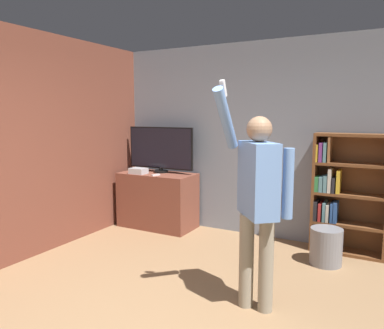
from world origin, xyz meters
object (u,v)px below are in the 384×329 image
object	(u,v)px
bookshelf	(342,196)
waste_bin	(326,246)
person	(257,194)
television	(161,149)
game_console	(138,171)

from	to	relation	value
bookshelf	waste_bin	bearing A→B (deg)	-99.80
person	waste_bin	bearing A→B (deg)	124.18
television	person	xyz separation A→B (m)	(2.11, -1.73, -0.15)
television	bookshelf	world-z (taller)	television
television	person	distance (m)	2.73
game_console	person	distance (m)	2.76
game_console	person	size ratio (longest dim) A/B	0.12
bookshelf	person	size ratio (longest dim) A/B	0.74
game_console	television	bearing A→B (deg)	50.19
bookshelf	game_console	bearing A→B (deg)	-172.74
waste_bin	television	bearing A→B (deg)	170.93
television	waste_bin	distance (m)	2.72
television	game_console	bearing A→B (deg)	-129.81
game_console	bookshelf	world-z (taller)	bookshelf
person	waste_bin	size ratio (longest dim) A/B	4.72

